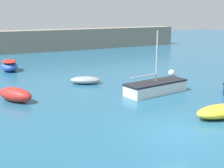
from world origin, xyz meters
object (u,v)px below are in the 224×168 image
(fishing_dinghy_green, at_px, (85,80))
(sailboat_twin_hulled, at_px, (156,87))
(mooring_buoy_white, at_px, (172,73))
(rowboat_with_red_cover, at_px, (10,65))
(rowboat_blue_near, at_px, (15,95))
(open_tender_yellow, at_px, (222,111))

(fishing_dinghy_green, relative_size, sailboat_twin_hulled, 0.55)
(mooring_buoy_white, bearing_deg, fishing_dinghy_green, 174.30)
(rowboat_with_red_cover, distance_m, rowboat_blue_near, 10.60)
(fishing_dinghy_green, height_order, mooring_buoy_white, fishing_dinghy_green)
(sailboat_twin_hulled, bearing_deg, rowboat_with_red_cover, 112.12)
(rowboat_blue_near, bearing_deg, fishing_dinghy_green, -97.81)
(fishing_dinghy_green, distance_m, open_tender_yellow, 11.06)
(rowboat_with_red_cover, relative_size, sailboat_twin_hulled, 0.58)
(rowboat_blue_near, bearing_deg, open_tender_yellow, -162.26)
(rowboat_with_red_cover, height_order, sailboat_twin_hulled, sailboat_twin_hulled)
(rowboat_with_red_cover, bearing_deg, sailboat_twin_hulled, 35.72)
(open_tender_yellow, distance_m, mooring_buoy_white, 10.67)
(sailboat_twin_hulled, height_order, mooring_buoy_white, sailboat_twin_hulled)
(fishing_dinghy_green, xyz_separation_m, open_tender_yellow, (3.40, -10.53, 0.06))
(fishing_dinghy_green, relative_size, rowboat_with_red_cover, 0.95)
(rowboat_with_red_cover, bearing_deg, rowboat_blue_near, -2.07)
(open_tender_yellow, distance_m, rowboat_blue_near, 12.21)
(fishing_dinghy_green, xyz_separation_m, mooring_buoy_white, (7.72, -0.77, -0.00))
(sailboat_twin_hulled, relative_size, rowboat_blue_near, 1.68)
(fishing_dinghy_green, bearing_deg, rowboat_blue_near, 50.57)
(sailboat_twin_hulled, distance_m, rowboat_blue_near, 9.22)
(fishing_dinghy_green, bearing_deg, rowboat_with_red_cover, -34.42)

